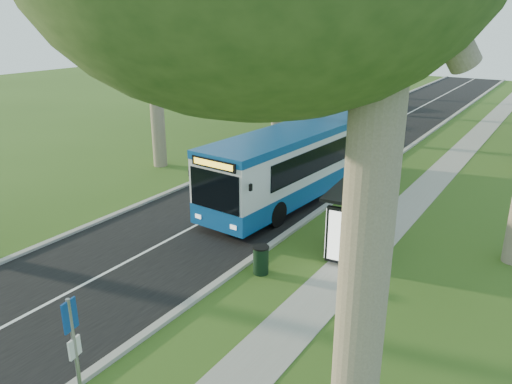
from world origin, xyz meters
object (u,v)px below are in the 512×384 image
(bus_stop_sign, at_px, (74,343))
(car_silver, at_px, (347,98))
(bus, at_px, (302,160))
(car_white, at_px, (318,113))
(litter_bin, at_px, (261,260))
(bus_shelter, at_px, (352,213))

(bus_stop_sign, distance_m, car_silver, 38.77)
(bus, relative_size, bus_stop_sign, 4.56)
(bus, height_order, car_white, bus)
(litter_bin, relative_size, car_white, 0.20)
(bus, height_order, bus_shelter, bus)
(litter_bin, xyz_separation_m, car_silver, (-9.95, 30.38, 0.35))
(car_white, bearing_deg, bus, -59.00)
(bus_shelter, bearing_deg, litter_bin, -131.56)
(bus_stop_sign, xyz_separation_m, car_white, (-8.88, 29.35, -0.88))
(bus_stop_sign, bearing_deg, bus_shelter, 68.09)
(car_white, bearing_deg, bus_stop_sign, -65.66)
(bus_shelter, bearing_deg, car_silver, 107.68)
(bus_stop_sign, relative_size, car_white, 0.58)
(bus_stop_sign, height_order, car_white, bus_stop_sign)
(bus_shelter, xyz_separation_m, litter_bin, (-1.94, -2.67, -1.15))
(litter_bin, bearing_deg, car_white, 111.75)
(bus_stop_sign, bearing_deg, litter_bin, 79.32)
(bus, xyz_separation_m, car_white, (-6.48, 14.91, -0.88))
(bus, distance_m, car_white, 16.29)
(bus_shelter, height_order, litter_bin, bus_shelter)
(litter_bin, xyz_separation_m, car_white, (-8.88, 22.26, 0.31))
(bus_shelter, bearing_deg, bus, 127.31)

